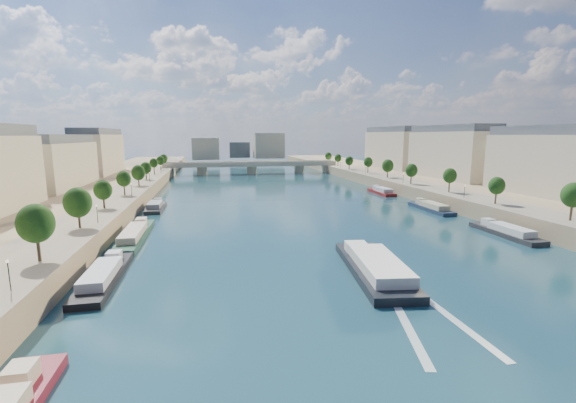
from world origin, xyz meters
name	(u,v)px	position (x,y,z in m)	size (l,w,h in m)	color
ground	(294,211)	(0.00, 100.00, 0.00)	(700.00, 700.00, 0.00)	#0B2C32
quay_left	(56,212)	(-72.00, 100.00, 2.50)	(44.00, 520.00, 5.00)	#9E8460
quay_right	(484,197)	(72.00, 100.00, 2.50)	(44.00, 520.00, 5.00)	#9E8460
pave_left	(110,202)	(-57.00, 100.00, 5.05)	(14.00, 520.00, 0.10)	gray
pave_right	(448,191)	(57.00, 100.00, 5.05)	(14.00, 520.00, 0.10)	gray
trees_left	(117,183)	(-55.00, 102.00, 10.48)	(4.80, 268.80, 8.26)	#382B1E
trees_right	(429,174)	(55.00, 110.00, 10.48)	(4.80, 268.80, 8.26)	#382B1E
lamps_left	(117,198)	(-52.50, 90.00, 7.78)	(0.36, 200.36, 4.28)	black
lamps_right	(430,182)	(52.50, 105.00, 7.78)	(0.36, 200.36, 4.28)	black
buildings_left	(21,163)	(-85.00, 112.00, 16.45)	(16.00, 226.00, 23.20)	beige
buildings_right	(495,157)	(85.00, 112.00, 16.45)	(16.00, 226.00, 23.20)	beige
skyline	(244,147)	(3.19, 319.52, 14.66)	(79.00, 42.00, 22.00)	beige
bridge	(252,166)	(0.00, 229.77, 5.08)	(112.00, 12.00, 8.15)	#C1B79E
tour_barge	(374,267)	(1.88, 39.71, 1.13)	(12.13, 30.13, 3.97)	black
wake	(423,314)	(1.88, 23.15, 0.02)	(10.96, 26.01, 0.04)	silver
moored_barges_left	(98,285)	(-45.50, 41.65, 0.84)	(5.00, 159.36, 3.60)	#1A1E3B
moored_barges_right	(521,237)	(45.50, 53.36, 0.84)	(5.00, 166.11, 3.60)	black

